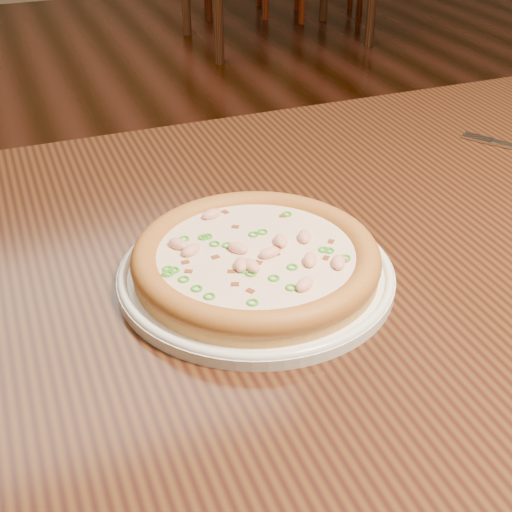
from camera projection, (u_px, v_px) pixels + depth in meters
name	position (u px, v px, depth m)	size (l,w,h in m)	color
hero_table	(331.00, 304.00, 0.89)	(1.20, 0.80, 0.75)	black
plate	(256.00, 273.00, 0.76)	(0.29, 0.29, 0.02)	white
pizza	(256.00, 258.00, 0.75)	(0.26, 0.26, 0.03)	tan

